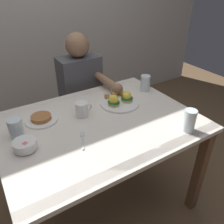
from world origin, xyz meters
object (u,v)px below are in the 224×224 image
fork (83,139)px  water_glass_far (189,122)px  diner_person (83,92)px  water_glass_near (145,84)px  eggs_benedict_plate (120,101)px  side_plate (41,119)px  water_glass_extra (16,129)px  dining_table (100,135)px  fruit_bowl (25,145)px  coffee_mug (82,109)px

fork → water_glass_far: size_ratio=1.11×
diner_person → water_glass_far: bearing=-76.5°
fork → water_glass_near: water_glass_near is taller
eggs_benedict_plate → water_glass_near: bearing=15.0°
fork → water_glass_near: size_ratio=1.23×
water_glass_far → side_plate: bearing=141.6°
fork → side_plate: side_plate is taller
fork → diner_person: size_ratio=0.13×
eggs_benedict_plate → water_glass_extra: bearing=-179.2°
dining_table → water_glass_far: bearing=-41.6°
fruit_bowl → fork: (0.29, -0.08, -0.03)m
dining_table → water_glass_near: bearing=21.0°
fork → side_plate: (-0.13, 0.31, 0.01)m
water_glass_extra → coffee_mug: bearing=1.2°
dining_table → fork: 0.23m
eggs_benedict_plate → side_plate: (-0.53, 0.08, -0.01)m
fruit_bowl → water_glass_far: (0.85, -0.33, 0.03)m
water_glass_extra → side_plate: size_ratio=0.57×
water_glass_far → eggs_benedict_plate: bearing=109.4°
water_glass_near → water_glass_far: (-0.12, -0.55, 0.00)m
dining_table → diner_person: size_ratio=1.05×
coffee_mug → fork: (-0.11, -0.23, -0.05)m
fork → diner_person: (0.33, 0.71, -0.09)m
diner_person → coffee_mug: bearing=-115.1°
dining_table → water_glass_near: (0.52, 0.20, 0.16)m
eggs_benedict_plate → diner_person: 0.50m
water_glass_extra → diner_person: 0.81m
water_glass_far → coffee_mug: bearing=133.9°
fruit_bowl → side_plate: bearing=55.8°
coffee_mug → dining_table: bearing=-64.1°
eggs_benedict_plate → water_glass_far: 0.50m
dining_table → water_glass_near: water_glass_near is taller
diner_person → dining_table: bearing=-105.5°
dining_table → water_glass_far: water_glass_far is taller
fruit_bowl → side_plate: fruit_bowl is taller
dining_table → fork: fork is taller
eggs_benedict_plate → water_glass_far: size_ratio=2.02×
fork → dining_table: bearing=33.3°
water_glass_far → diner_person: diner_person is taller
fruit_bowl → diner_person: 0.89m
dining_table → water_glass_extra: water_glass_extra is taller
diner_person → eggs_benedict_plate: bearing=-82.6°
water_glass_extra → diner_person: size_ratio=0.10×
water_glass_near → diner_person: bearing=130.9°
coffee_mug → diner_person: bearing=64.9°
side_plate → dining_table: bearing=-33.7°
fruit_bowl → diner_person: bearing=45.3°
coffee_mug → water_glass_extra: 0.41m
fruit_bowl → side_plate: (0.15, 0.23, -0.02)m
fruit_bowl → water_glass_far: bearing=-21.0°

